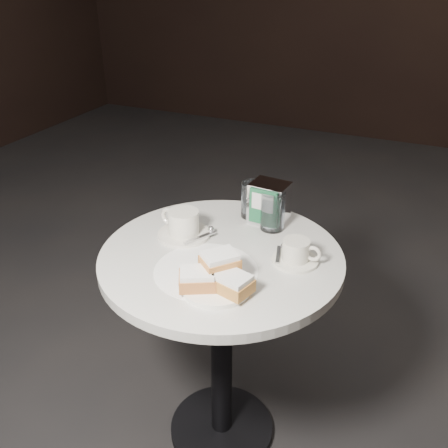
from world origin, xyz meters
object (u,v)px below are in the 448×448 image
cafe_table (221,308)px  coffee_cup_left (183,225)px  beignet_plate (216,278)px  coffee_cup_right (296,253)px  napkin_dispenser (269,203)px  water_glass_right (273,212)px  water_glass_left (252,200)px

cafe_table → coffee_cup_left: (-0.15, 0.05, 0.23)m
cafe_table → beignet_plate: (0.06, -0.16, 0.23)m
coffee_cup_right → napkin_dispenser: size_ratio=1.04×
water_glass_right → napkin_dispenser: napkin_dispenser is taller
coffee_cup_left → water_glass_right: water_glass_right is taller
beignet_plate → coffee_cup_left: beignet_plate is taller
coffee_cup_left → coffee_cup_right: 0.35m
water_glass_right → napkin_dispenser: 0.04m
coffee_cup_left → water_glass_left: 0.25m
coffee_cup_left → napkin_dispenser: size_ratio=1.42×
water_glass_left → water_glass_right: size_ratio=0.97×
coffee_cup_left → beignet_plate: bearing=-33.1°
water_glass_left → water_glass_right: (0.09, -0.05, 0.00)m
water_glass_right → beignet_plate: bearing=-93.7°
cafe_table → water_glass_right: bearing=67.1°
beignet_plate → coffee_cup_left: (-0.21, 0.21, 0.00)m
water_glass_right → napkin_dispenser: bearing=125.0°
coffee_cup_left → cafe_table: bearing=-5.3°
beignet_plate → water_glass_right: 0.36m
coffee_cup_right → coffee_cup_left: bearing=179.2°
cafe_table → water_glass_left: water_glass_left is taller
cafe_table → beignet_plate: 0.29m
water_glass_left → napkin_dispenser: napkin_dispenser is taller
water_glass_left → napkin_dispenser: (0.06, -0.02, 0.01)m
cafe_table → water_glass_left: bearing=90.9°
cafe_table → coffee_cup_left: coffee_cup_left is taller
coffee_cup_left → water_glass_left: size_ratio=1.63×
napkin_dispenser → water_glass_right: bearing=-49.8°
cafe_table → coffee_cup_right: bearing=11.8°
beignet_plate → coffee_cup_left: bearing=134.6°
cafe_table → coffee_cup_right: 0.31m
coffee_cup_right → water_glass_left: size_ratio=1.19×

